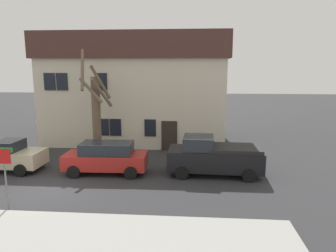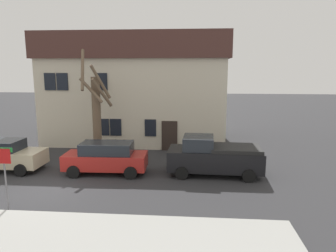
{
  "view_description": "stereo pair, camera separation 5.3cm",
  "coord_description": "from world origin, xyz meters",
  "px_view_note": "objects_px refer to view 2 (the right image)",
  "views": [
    {
      "loc": [
        6.99,
        -13.78,
        5.69
      ],
      "look_at": [
        5.64,
        3.25,
        2.56
      ],
      "focal_mm": 33.54,
      "sensor_mm": 36.0,
      "label": 1
    },
    {
      "loc": [
        7.04,
        -13.78,
        5.69
      ],
      "look_at": [
        5.64,
        3.25,
        2.56
      ],
      "focal_mm": 33.54,
      "sensor_mm": 36.0,
      "label": 2
    }
  ],
  "objects_px": {
    "tree_bare_mid": "(96,111)",
    "car_red_wagon": "(106,157)",
    "street_sign_pole": "(4,167)",
    "bicycle_leaning": "(11,150)",
    "building_main": "(138,87)",
    "pickup_truck_black": "(214,156)",
    "car_beige_sedan": "(3,155)"
  },
  "relations": [
    {
      "from": "tree_bare_mid",
      "to": "car_red_wagon",
      "type": "bearing_deg",
      "value": -65.16
    },
    {
      "from": "street_sign_pole",
      "to": "bicycle_leaning",
      "type": "xyz_separation_m",
      "value": [
        -4.66,
        8.0,
        -1.48
      ]
    },
    {
      "from": "bicycle_leaning",
      "to": "tree_bare_mid",
      "type": "bearing_deg",
      "value": -0.19
    },
    {
      "from": "building_main",
      "to": "pickup_truck_black",
      "type": "height_order",
      "value": "building_main"
    },
    {
      "from": "tree_bare_mid",
      "to": "pickup_truck_black",
      "type": "relative_size",
      "value": 1.36
    },
    {
      "from": "tree_bare_mid",
      "to": "pickup_truck_black",
      "type": "distance_m",
      "value": 8.12
    },
    {
      "from": "building_main",
      "to": "car_red_wagon",
      "type": "bearing_deg",
      "value": -91.34
    },
    {
      "from": "building_main",
      "to": "car_red_wagon",
      "type": "relative_size",
      "value": 3.11
    },
    {
      "from": "tree_bare_mid",
      "to": "pickup_truck_black",
      "type": "height_order",
      "value": "tree_bare_mid"
    },
    {
      "from": "car_red_wagon",
      "to": "bicycle_leaning",
      "type": "bearing_deg",
      "value": 156.91
    },
    {
      "from": "bicycle_leaning",
      "to": "car_red_wagon",
      "type": "bearing_deg",
      "value": -23.09
    },
    {
      "from": "tree_bare_mid",
      "to": "car_red_wagon",
      "type": "xyz_separation_m",
      "value": [
        1.45,
        -3.13,
        -2.1
      ]
    },
    {
      "from": "car_beige_sedan",
      "to": "car_red_wagon",
      "type": "height_order",
      "value": "car_beige_sedan"
    },
    {
      "from": "tree_bare_mid",
      "to": "street_sign_pole",
      "type": "distance_m",
      "value": 8.17
    },
    {
      "from": "tree_bare_mid",
      "to": "car_beige_sedan",
      "type": "height_order",
      "value": "tree_bare_mid"
    },
    {
      "from": "tree_bare_mid",
      "to": "bicycle_leaning",
      "type": "height_order",
      "value": "tree_bare_mid"
    },
    {
      "from": "tree_bare_mid",
      "to": "car_beige_sedan",
      "type": "distance_m",
      "value": 5.87
    },
    {
      "from": "car_beige_sedan",
      "to": "street_sign_pole",
      "type": "bearing_deg",
      "value": -56.53
    },
    {
      "from": "car_red_wagon",
      "to": "pickup_truck_black",
      "type": "height_order",
      "value": "pickup_truck_black"
    },
    {
      "from": "tree_bare_mid",
      "to": "car_beige_sedan",
      "type": "xyz_separation_m",
      "value": [
        -4.54,
        -3.05,
        -2.13
      ]
    },
    {
      "from": "car_red_wagon",
      "to": "pickup_truck_black",
      "type": "bearing_deg",
      "value": 2.88
    },
    {
      "from": "tree_bare_mid",
      "to": "bicycle_leaning",
      "type": "bearing_deg",
      "value": 179.81
    },
    {
      "from": "street_sign_pole",
      "to": "bicycle_leaning",
      "type": "height_order",
      "value": "street_sign_pole"
    },
    {
      "from": "car_beige_sedan",
      "to": "car_red_wagon",
      "type": "distance_m",
      "value": 5.99
    },
    {
      "from": "tree_bare_mid",
      "to": "street_sign_pole",
      "type": "relative_size",
      "value": 2.63
    },
    {
      "from": "pickup_truck_black",
      "to": "street_sign_pole",
      "type": "distance_m",
      "value": 10.07
    },
    {
      "from": "street_sign_pole",
      "to": "bicycle_leaning",
      "type": "relative_size",
      "value": 1.61
    },
    {
      "from": "building_main",
      "to": "car_red_wagon",
      "type": "xyz_separation_m",
      "value": [
        -0.21,
        -9.01,
        -3.3
      ]
    },
    {
      "from": "car_red_wagon",
      "to": "street_sign_pole",
      "type": "height_order",
      "value": "street_sign_pole"
    },
    {
      "from": "car_beige_sedan",
      "to": "bicycle_leaning",
      "type": "distance_m",
      "value": 3.41
    },
    {
      "from": "tree_bare_mid",
      "to": "pickup_truck_black",
      "type": "xyz_separation_m",
      "value": [
        7.34,
        -2.83,
        -1.99
      ]
    },
    {
      "from": "car_beige_sedan",
      "to": "pickup_truck_black",
      "type": "xyz_separation_m",
      "value": [
        11.88,
        0.22,
        0.14
      ]
    }
  ]
}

